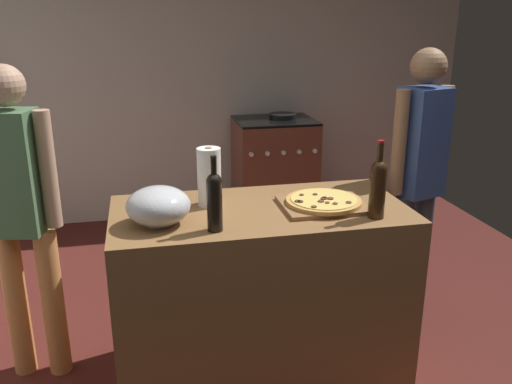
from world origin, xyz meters
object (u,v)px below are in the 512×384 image
at_px(stove, 274,172).
at_px(pizza, 324,201).
at_px(wine_bottle_green, 378,186).
at_px(mixing_bowl, 158,206).
at_px(person_in_red, 418,172).
at_px(wine_bottle_dark, 214,199).
at_px(person_in_stripes, 21,209).
at_px(paper_towel_roll, 209,177).

bearing_deg(stove, pizza, -97.95).
relative_size(wine_bottle_green, stove, 0.37).
xyz_separation_m(mixing_bowl, stove, (1.07, 2.17, -0.52)).
xyz_separation_m(pizza, person_in_red, (0.68, 0.35, 0.00)).
bearing_deg(wine_bottle_dark, pizza, 18.62).
bearing_deg(person_in_stripes, wine_bottle_green, -16.43).
distance_m(pizza, wine_bottle_dark, 0.59).
relative_size(stove, person_in_stripes, 0.62).
distance_m(wine_bottle_green, stove, 2.36).
relative_size(pizza, stove, 0.37).
bearing_deg(mixing_bowl, wine_bottle_dark, -27.89).
relative_size(pizza, person_in_stripes, 0.23).
height_order(wine_bottle_dark, stove, wine_bottle_dark).
height_order(stove, person_in_stripes, person_in_stripes).
distance_m(person_in_stripes, person_in_red, 2.09).
xyz_separation_m(paper_towel_roll, wine_bottle_dark, (-0.02, -0.33, 0.00)).
bearing_deg(mixing_bowl, person_in_stripes, 151.17).
bearing_deg(pizza, stove, 82.05).
bearing_deg(wine_bottle_dark, mixing_bowl, 152.11).
relative_size(pizza, mixing_bowl, 1.29).
xyz_separation_m(paper_towel_roll, person_in_red, (1.21, 0.21, -0.11)).
height_order(paper_towel_roll, person_in_stripes, person_in_stripes).
height_order(wine_bottle_green, stove, wine_bottle_green).
distance_m(pizza, person_in_stripes, 1.44).
bearing_deg(stove, wine_bottle_green, -92.75).
height_order(pizza, wine_bottle_dark, wine_bottle_dark).
distance_m(stove, person_in_red, 1.85).
relative_size(stove, person_in_red, 0.60).
xyz_separation_m(pizza, person_in_stripes, (-1.41, 0.28, -0.03)).
bearing_deg(paper_towel_roll, stove, 67.32).
bearing_deg(pizza, wine_bottle_dark, -161.38).
bearing_deg(pizza, wine_bottle_green, -45.15).
relative_size(pizza, person_in_red, 0.22).
bearing_deg(mixing_bowl, stove, 63.75).
bearing_deg(person_in_red, person_in_stripes, -178.07).
xyz_separation_m(wine_bottle_green, stove, (0.11, 2.29, -0.58)).
xyz_separation_m(mixing_bowl, person_in_red, (1.46, 0.42, -0.05)).
xyz_separation_m(wine_bottle_dark, person_in_stripes, (-0.86, 0.47, -0.14)).
bearing_deg(wine_bottle_dark, wine_bottle_green, -0.04).
bearing_deg(mixing_bowl, wine_bottle_green, -7.22).
bearing_deg(person_in_red, mixing_bowl, -164.01).
bearing_deg(pizza, person_in_red, 27.44).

